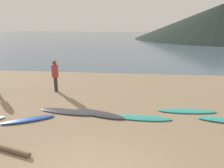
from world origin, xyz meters
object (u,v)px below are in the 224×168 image
(surfboard_3, at_px, (68,112))
(surfboard_6, at_px, (186,111))
(driftwood_log, at_px, (7,149))
(surfboard_4, at_px, (99,114))
(person_0, at_px, (55,73))
(surfboard_5, at_px, (142,118))
(surfboard_2, at_px, (28,120))

(surfboard_3, distance_m, surfboard_6, 5.17)
(surfboard_3, distance_m, driftwood_log, 3.18)
(surfboard_4, xyz_separation_m, driftwood_log, (-2.29, -2.96, 0.03))
(person_0, bearing_deg, surfboard_5, -78.01)
(person_0, relative_size, driftwood_log, 1.03)
(surfboard_5, bearing_deg, surfboard_3, 176.70)
(surfboard_6, bearing_deg, person_0, 159.50)
(driftwood_log, bearing_deg, person_0, 96.37)
(surfboard_3, xyz_separation_m, surfboard_4, (1.38, -0.08, 0.01))
(surfboard_5, relative_size, driftwood_log, 1.37)
(surfboard_5, relative_size, surfboard_6, 0.94)
(surfboard_2, relative_size, surfboard_6, 0.80)
(surfboard_3, height_order, driftwood_log, driftwood_log)
(surfboard_5, xyz_separation_m, surfboard_6, (1.95, 0.92, -0.00))
(surfboard_3, height_order, surfboard_6, surfboard_3)
(surfboard_5, distance_m, surfboard_6, 2.16)
(surfboard_4, bearing_deg, person_0, 153.99)
(surfboard_2, bearing_deg, surfboard_6, -14.39)
(surfboard_3, distance_m, person_0, 3.44)
(surfboard_3, height_order, surfboard_4, surfboard_4)
(surfboard_2, relative_size, driftwood_log, 1.17)
(surfboard_5, height_order, driftwood_log, driftwood_log)
(surfboard_4, xyz_separation_m, surfboard_6, (3.75, 0.73, -0.01))
(surfboard_3, bearing_deg, surfboard_5, 4.20)
(surfboard_6, xyz_separation_m, person_0, (-6.70, 2.23, 1.01))
(surfboard_3, distance_m, surfboard_5, 3.19)
(surfboard_4, bearing_deg, surfboard_3, -164.19)
(person_0, bearing_deg, surfboard_2, -130.36)
(surfboard_2, bearing_deg, surfboard_3, 7.94)
(surfboard_2, relative_size, surfboard_5, 0.85)
(surfboard_6, xyz_separation_m, driftwood_log, (-6.04, -3.69, 0.04))
(surfboard_2, relative_size, surfboard_3, 0.79)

